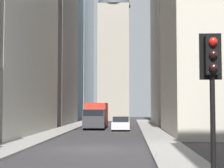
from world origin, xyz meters
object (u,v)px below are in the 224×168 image
(delivery_truck, at_px, (96,115))
(discarded_bottle, at_px, (157,155))
(sedan_white, at_px, (121,124))
(traffic_light_foreground, at_px, (212,78))

(delivery_truck, distance_m, discarded_bottle, 24.49)
(sedan_white, height_order, traffic_light_foreground, traffic_light_foreground)
(delivery_truck, distance_m, traffic_light_foreground, 33.08)
(traffic_light_foreground, bearing_deg, sedan_white, 5.42)
(delivery_truck, xyz_separation_m, traffic_light_foreground, (-32.55, -5.64, 1.64))
(discarded_bottle, bearing_deg, sedan_white, 5.78)
(sedan_white, relative_size, discarded_bottle, 15.93)
(traffic_light_foreground, distance_m, discarded_bottle, 9.08)
(delivery_truck, height_order, discarded_bottle, delivery_truck)
(sedan_white, distance_m, discarded_bottle, 21.49)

